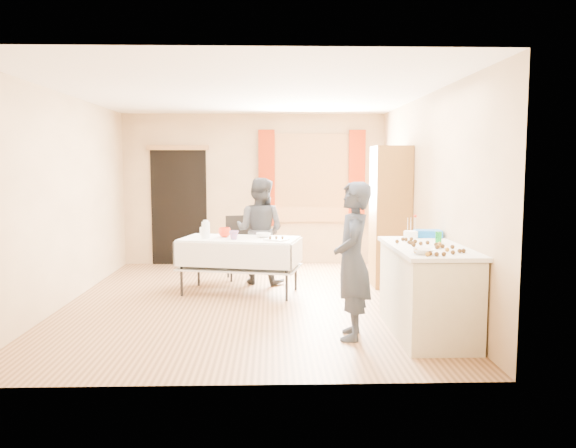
{
  "coord_description": "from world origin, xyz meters",
  "views": [
    {
      "loc": [
        0.31,
        -7.02,
        1.72
      ],
      "look_at": [
        0.51,
        0.0,
        0.99
      ],
      "focal_mm": 35.0,
      "sensor_mm": 36.0,
      "label": 1
    }
  ],
  "objects_px": {
    "chair": "(240,260)",
    "woman": "(260,231)",
    "counter": "(427,290)",
    "party_table": "(240,260)",
    "cabinet": "(390,217)",
    "girl": "(352,261)"
  },
  "relations": [
    {
      "from": "chair",
      "to": "woman",
      "type": "bearing_deg",
      "value": -58.42
    },
    {
      "from": "woman",
      "to": "party_table",
      "type": "bearing_deg",
      "value": 89.66
    },
    {
      "from": "cabinet",
      "to": "counter",
      "type": "relative_size",
      "value": 1.28
    },
    {
      "from": "counter",
      "to": "chair",
      "type": "bearing_deg",
      "value": 125.88
    },
    {
      "from": "cabinet",
      "to": "girl",
      "type": "relative_size",
      "value": 1.27
    },
    {
      "from": "party_table",
      "to": "woman",
      "type": "relative_size",
      "value": 1.11
    },
    {
      "from": "chair",
      "to": "woman",
      "type": "distance_m",
      "value": 0.65
    },
    {
      "from": "counter",
      "to": "party_table",
      "type": "distance_m",
      "value": 2.77
    },
    {
      "from": "cabinet",
      "to": "counter",
      "type": "xyz_separation_m",
      "value": [
        -0.1,
        -2.32,
        -0.54
      ]
    },
    {
      "from": "counter",
      "to": "party_table",
      "type": "xyz_separation_m",
      "value": [
        -2.02,
        1.89,
        -0.01
      ]
    },
    {
      "from": "woman",
      "to": "counter",
      "type": "bearing_deg",
      "value": 146.28
    },
    {
      "from": "cabinet",
      "to": "counter",
      "type": "bearing_deg",
      "value": -92.47
    },
    {
      "from": "cabinet",
      "to": "girl",
      "type": "distance_m",
      "value": 2.6
    },
    {
      "from": "counter",
      "to": "party_table",
      "type": "height_order",
      "value": "counter"
    },
    {
      "from": "chair",
      "to": "woman",
      "type": "xyz_separation_m",
      "value": [
        0.3,
        -0.32,
        0.49
      ]
    },
    {
      "from": "cabinet",
      "to": "party_table",
      "type": "height_order",
      "value": "cabinet"
    },
    {
      "from": "party_table",
      "to": "cabinet",
      "type": "bearing_deg",
      "value": 24.08
    },
    {
      "from": "chair",
      "to": "girl",
      "type": "bearing_deg",
      "value": -79.14
    },
    {
      "from": "counter",
      "to": "party_table",
      "type": "bearing_deg",
      "value": 136.79
    },
    {
      "from": "counter",
      "to": "party_table",
      "type": "relative_size",
      "value": 0.9
    },
    {
      "from": "woman",
      "to": "cabinet",
      "type": "bearing_deg",
      "value": -165.16
    },
    {
      "from": "party_table",
      "to": "girl",
      "type": "xyz_separation_m",
      "value": [
        1.23,
        -2.02,
        0.34
      ]
    }
  ]
}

